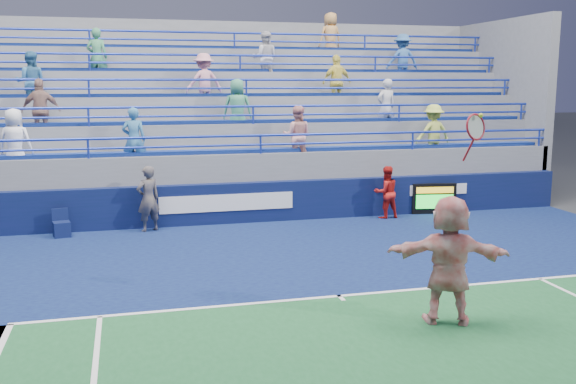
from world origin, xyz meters
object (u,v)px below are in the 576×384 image
object	(u,v)px
serve_speed_board	(434,199)
tennis_player	(449,259)
line_judge	(148,199)
ball_girl	(386,192)
judge_chair	(62,228)

from	to	relation	value
serve_speed_board	tennis_player	size ratio (longest dim) A/B	0.39
serve_speed_board	line_judge	bearing A→B (deg)	-178.52
tennis_player	serve_speed_board	bearing A→B (deg)	64.38
tennis_player	ball_girl	world-z (taller)	tennis_player
tennis_player	ball_girl	xyz separation A→B (m)	(2.18, 7.65, -0.30)
tennis_player	ball_girl	size ratio (longest dim) A/B	2.25
serve_speed_board	ball_girl	distance (m)	1.62
judge_chair	tennis_player	xyz separation A→B (m)	(6.44, -7.54, 0.82)
serve_speed_board	judge_chair	world-z (taller)	serve_speed_board
judge_chair	tennis_player	distance (m)	9.96
line_judge	ball_girl	size ratio (longest dim) A/B	1.15
serve_speed_board	tennis_player	distance (m)	8.72
line_judge	ball_girl	xyz separation A→B (m)	(6.51, 0.01, -0.11)
judge_chair	ball_girl	size ratio (longest dim) A/B	0.47
line_judge	ball_girl	world-z (taller)	line_judge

